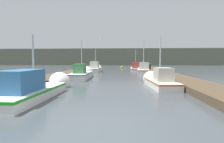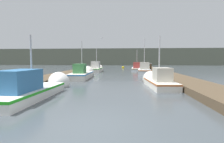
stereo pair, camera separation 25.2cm
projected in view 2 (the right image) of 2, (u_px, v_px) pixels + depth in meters
The scene contains 14 objects.
ground_plane at pixel (82, 129), 4.58m from camera, with size 200.00×200.00×0.00m.
dock_left at pixel (71, 73), 20.91m from camera, with size 2.33×40.00×0.38m.
dock_right at pixel (163, 74), 20.05m from camera, with size 2.33×40.00×0.38m.
distant_shore_ridge at pixel (123, 57), 65.08m from camera, with size 120.00×16.00×5.55m.
fishing_boat_0 at pixel (37, 88), 8.80m from camera, with size 1.71×6.02×3.51m.
fishing_boat_1 at pixel (158, 81), 11.94m from camera, with size 1.72×4.93×3.81m.
fishing_boat_2 at pixel (83, 74), 17.65m from camera, with size 1.86×6.21×4.13m.
fishing_boat_3 at pixel (144, 70), 21.92m from camera, with size 1.83×5.40×4.77m.
fishing_boat_4 at pixel (97, 68), 26.97m from camera, with size 1.62×6.15×3.87m.
fishing_boat_5 at pixel (137, 68), 30.13m from camera, with size 2.04×6.16×4.07m.
mooring_piling_0 at pixel (151, 69), 21.31m from camera, with size 0.25×0.25×1.38m.
mooring_piling_1 at pixel (99, 66), 36.09m from camera, with size 0.27×0.27×1.14m.
channel_buoy at pixel (123, 67), 37.22m from camera, with size 0.56×0.56×1.06m.
seagull_lead at pixel (102, 38), 23.89m from camera, with size 0.46×0.49×0.12m.
Camera 2 is at (1.13, -4.39, 1.81)m, focal length 28.00 mm.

